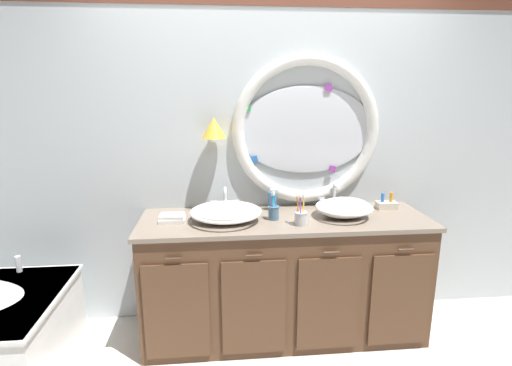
# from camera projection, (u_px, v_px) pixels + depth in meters

# --- Properties ---
(ground_plane) EXTENTS (14.00, 14.00, 0.00)m
(ground_plane) POSITION_uv_depth(u_px,v_px,m) (276.00, 354.00, 2.66)
(ground_plane) COLOR silver
(back_wall_assembly) EXTENTS (6.40, 0.26, 2.60)m
(back_wall_assembly) POSITION_uv_depth(u_px,v_px,m) (269.00, 147.00, 2.91)
(back_wall_assembly) COLOR silver
(back_wall_assembly) RESTS_ON ground_plane
(vanity_counter) EXTENTS (1.97, 0.63, 0.88)m
(vanity_counter) POSITION_uv_depth(u_px,v_px,m) (284.00, 276.00, 2.81)
(vanity_counter) COLOR brown
(vanity_counter) RESTS_ON ground_plane
(sink_basin_left) EXTENTS (0.48, 0.48, 0.12)m
(sink_basin_left) POSITION_uv_depth(u_px,v_px,m) (226.00, 212.00, 2.63)
(sink_basin_left) COLOR white
(sink_basin_left) RESTS_ON vanity_counter
(sink_basin_right) EXTENTS (0.39, 0.39, 0.14)m
(sink_basin_right) POSITION_uv_depth(u_px,v_px,m) (344.00, 208.00, 2.70)
(sink_basin_right) COLOR white
(sink_basin_right) RESTS_ON vanity_counter
(faucet_set_left) EXTENTS (0.22, 0.13, 0.17)m
(faucet_set_left) POSITION_uv_depth(u_px,v_px,m) (225.00, 201.00, 2.86)
(faucet_set_left) COLOR silver
(faucet_set_left) RESTS_ON vanity_counter
(faucet_set_right) EXTENTS (0.23, 0.15, 0.18)m
(faucet_set_right) POSITION_uv_depth(u_px,v_px,m) (334.00, 198.00, 2.93)
(faucet_set_right) COLOR silver
(faucet_set_right) RESTS_ON vanity_counter
(toothbrush_holder_left) EXTENTS (0.08, 0.08, 0.21)m
(toothbrush_holder_left) POSITION_uv_depth(u_px,v_px,m) (274.00, 211.00, 2.65)
(toothbrush_holder_left) COLOR slate
(toothbrush_holder_left) RESTS_ON vanity_counter
(toothbrush_holder_right) EXTENTS (0.09, 0.09, 0.22)m
(toothbrush_holder_right) POSITION_uv_depth(u_px,v_px,m) (301.00, 217.00, 2.55)
(toothbrush_holder_right) COLOR silver
(toothbrush_holder_right) RESTS_ON vanity_counter
(soap_dispenser) EXTENTS (0.06, 0.06, 0.16)m
(soap_dispenser) POSITION_uv_depth(u_px,v_px,m) (272.00, 201.00, 2.86)
(soap_dispenser) COLOR #388EBC
(soap_dispenser) RESTS_ON vanity_counter
(folded_hand_towel) EXTENTS (0.17, 0.12, 0.05)m
(folded_hand_towel) POSITION_uv_depth(u_px,v_px,m) (172.00, 218.00, 2.62)
(folded_hand_towel) COLOR white
(folded_hand_towel) RESTS_ON vanity_counter
(toiletry_basket) EXTENTS (0.14, 0.09, 0.12)m
(toiletry_basket) POSITION_uv_depth(u_px,v_px,m) (386.00, 204.00, 2.90)
(toiletry_basket) COLOR beige
(toiletry_basket) RESTS_ON vanity_counter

